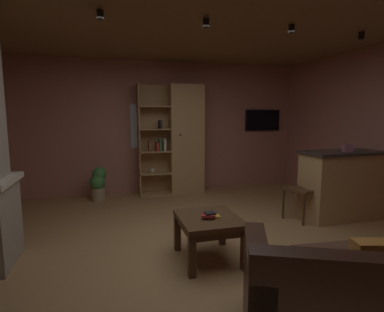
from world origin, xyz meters
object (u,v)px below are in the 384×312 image
at_px(wall_mounted_tv, 263,120).
at_px(bookshelf_cabinet, 182,140).
at_px(dining_chair, 306,184).
at_px(tissue_box, 348,148).
at_px(table_book_1, 208,215).
at_px(kitchen_bar_counter, 349,184).
at_px(coffee_table, 209,225).
at_px(table_book_0, 213,217).
at_px(table_book_2, 210,213).
at_px(potted_floor_plant, 98,183).

bearing_deg(wall_mounted_tv, bookshelf_cabinet, -173.61).
bearing_deg(dining_chair, tissue_box, -20.91).
height_order(bookshelf_cabinet, tissue_box, bookshelf_cabinet).
distance_m(table_book_1, dining_chair, 2.03).
relative_size(kitchen_bar_counter, tissue_box, 12.38).
relative_size(kitchen_bar_counter, table_book_1, 10.96).
bearing_deg(coffee_table, bookshelf_cabinet, 82.03).
bearing_deg(wall_mounted_tv, coffee_table, -126.50).
xyz_separation_m(tissue_box, table_book_0, (-2.29, -0.67, -0.59)).
bearing_deg(coffee_table, wall_mounted_tv, 53.50).
bearing_deg(table_book_2, tissue_box, 16.43).
bearing_deg(bookshelf_cabinet, potted_floor_plant, -173.36).
bearing_deg(tissue_box, dining_chair, 159.09).
distance_m(table_book_1, table_book_2, 0.03).
distance_m(bookshelf_cabinet, potted_floor_plant, 1.78).
distance_m(table_book_0, wall_mounted_tv, 3.96).
relative_size(table_book_0, table_book_1, 1.02).
bearing_deg(table_book_0, potted_floor_plant, 114.62).
relative_size(tissue_box, table_book_1, 0.89).
height_order(coffee_table, dining_chair, dining_chair).
distance_m(kitchen_bar_counter, coffee_table, 2.60).
distance_m(table_book_0, potted_floor_plant, 2.99).
relative_size(tissue_box, coffee_table, 0.17).
xyz_separation_m(table_book_2, potted_floor_plant, (-1.20, 2.73, -0.20)).
bearing_deg(wall_mounted_tv, kitchen_bar_counter, -85.06).
bearing_deg(dining_chair, table_book_0, -153.60).
distance_m(coffee_table, table_book_0, 0.11).
height_order(kitchen_bar_counter, dining_chair, kitchen_bar_counter).
height_order(table_book_1, dining_chair, dining_chair).
xyz_separation_m(dining_chair, wall_mounted_tv, (0.48, 2.24, 0.91)).
height_order(bookshelf_cabinet, kitchen_bar_counter, bookshelf_cabinet).
distance_m(bookshelf_cabinet, dining_chair, 2.52).
relative_size(table_book_2, potted_floor_plant, 0.18).
bearing_deg(kitchen_bar_counter, table_book_1, -162.63).
bearing_deg(tissue_box, table_book_1, -163.63).
relative_size(bookshelf_cabinet, wall_mounted_tv, 2.66).
bearing_deg(bookshelf_cabinet, table_book_2, -97.92).
relative_size(tissue_box, table_book_0, 0.87).
height_order(table_book_1, potted_floor_plant, potted_floor_plant).
relative_size(coffee_table, table_book_2, 6.33).
relative_size(table_book_0, potted_floor_plant, 0.22).
bearing_deg(potted_floor_plant, kitchen_bar_counter, -27.86).
relative_size(tissue_box, table_book_2, 1.08).
relative_size(kitchen_bar_counter, wall_mounted_tv, 1.85).
distance_m(bookshelf_cabinet, coffee_table, 2.98).
xyz_separation_m(kitchen_bar_counter, potted_floor_plant, (-3.69, 1.95, -0.19)).
xyz_separation_m(potted_floor_plant, wall_mounted_tv, (3.49, 0.40, 1.12)).
bearing_deg(potted_floor_plant, bookshelf_cabinet, 6.64).
bearing_deg(dining_chair, bookshelf_cabinet, 124.60).
distance_m(table_book_2, wall_mounted_tv, 3.98).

